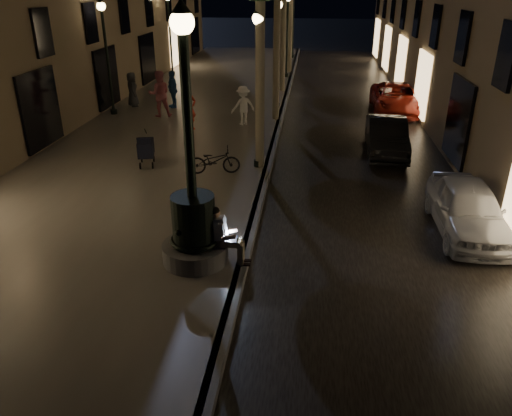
# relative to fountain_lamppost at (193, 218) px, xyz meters

# --- Properties ---
(ground) EXTENTS (120.00, 120.00, 0.00)m
(ground) POSITION_rel_fountain_lamppost_xyz_m (1.00, 13.00, -1.21)
(ground) COLOR black
(ground) RESTS_ON ground
(cobble_lane) EXTENTS (6.00, 45.00, 0.02)m
(cobble_lane) POSITION_rel_fountain_lamppost_xyz_m (4.00, 13.00, -1.20)
(cobble_lane) COLOR black
(cobble_lane) RESTS_ON ground
(promenade) EXTENTS (8.00, 45.00, 0.20)m
(promenade) POSITION_rel_fountain_lamppost_xyz_m (-3.00, 13.00, -1.11)
(promenade) COLOR slate
(promenade) RESTS_ON ground
(curb_strip) EXTENTS (0.25, 45.00, 0.20)m
(curb_strip) POSITION_rel_fountain_lamppost_xyz_m (1.00, 13.00, -1.11)
(curb_strip) COLOR #59595B
(curb_strip) RESTS_ON ground
(fountain_lamppost) EXTENTS (1.40, 1.40, 5.21)m
(fountain_lamppost) POSITION_rel_fountain_lamppost_xyz_m (0.00, 0.00, 0.00)
(fountain_lamppost) COLOR #59595B
(fountain_lamppost) RESTS_ON promenade
(seated_man_laptop) EXTENTS (0.91, 0.31, 1.28)m
(seated_man_laptop) POSITION_rel_fountain_lamppost_xyz_m (0.61, 0.00, -0.33)
(seated_man_laptop) COLOR tan
(seated_man_laptop) RESTS_ON promenade
(lamp_curb_a) EXTENTS (0.36, 0.36, 4.81)m
(lamp_curb_a) POSITION_rel_fountain_lamppost_xyz_m (0.70, 6.00, 2.02)
(lamp_curb_a) COLOR black
(lamp_curb_a) RESTS_ON promenade
(lamp_curb_b) EXTENTS (0.36, 0.36, 4.81)m
(lamp_curb_b) POSITION_rel_fountain_lamppost_xyz_m (0.70, 14.00, 2.02)
(lamp_curb_b) COLOR black
(lamp_curb_b) RESTS_ON promenade
(lamp_curb_c) EXTENTS (0.36, 0.36, 4.81)m
(lamp_curb_c) POSITION_rel_fountain_lamppost_xyz_m (0.70, 22.00, 2.02)
(lamp_curb_c) COLOR black
(lamp_curb_c) RESTS_ON promenade
(lamp_curb_d) EXTENTS (0.36, 0.36, 4.81)m
(lamp_curb_d) POSITION_rel_fountain_lamppost_xyz_m (0.70, 30.00, 2.02)
(lamp_curb_d) COLOR black
(lamp_curb_d) RESTS_ON promenade
(lamp_left_b) EXTENTS (0.36, 0.36, 4.81)m
(lamp_left_b) POSITION_rel_fountain_lamppost_xyz_m (-6.40, 12.00, 2.02)
(lamp_left_b) COLOR black
(lamp_left_b) RESTS_ON promenade
(lamp_left_c) EXTENTS (0.36, 0.36, 4.81)m
(lamp_left_c) POSITION_rel_fountain_lamppost_xyz_m (-6.40, 22.00, 2.02)
(lamp_left_c) COLOR black
(lamp_left_c) RESTS_ON promenade
(stroller) EXTENTS (0.66, 1.15, 1.16)m
(stroller) POSITION_rel_fountain_lamppost_xyz_m (-2.86, 5.65, -0.43)
(stroller) COLOR black
(stroller) RESTS_ON promenade
(car_front) EXTENTS (1.53, 3.73, 1.27)m
(car_front) POSITION_rel_fountain_lamppost_xyz_m (6.19, 2.40, -0.58)
(car_front) COLOR #B1B3B9
(car_front) RESTS_ON ground
(car_second) EXTENTS (1.47, 3.81, 1.24)m
(car_second) POSITION_rel_fountain_lamppost_xyz_m (5.00, 8.37, -0.59)
(car_second) COLOR black
(car_second) RESTS_ON ground
(car_third) EXTENTS (2.27, 4.70, 1.29)m
(car_third) POSITION_rel_fountain_lamppost_xyz_m (6.20, 14.52, -0.57)
(car_third) COLOR maroon
(car_third) RESTS_ON ground
(pedestrian_red) EXTENTS (0.72, 0.71, 1.68)m
(pedestrian_red) POSITION_rel_fountain_lamppost_xyz_m (-2.46, 9.93, -0.17)
(pedestrian_red) COLOR red
(pedestrian_red) RESTS_ON promenade
(pedestrian_pink) EXTENTS (1.14, 1.01, 1.95)m
(pedestrian_pink) POSITION_rel_fountain_lamppost_xyz_m (-4.19, 11.84, -0.04)
(pedestrian_pink) COLOR #CE6D7B
(pedestrian_pink) RESTS_ON promenade
(pedestrian_white) EXTENTS (1.17, 1.00, 1.57)m
(pedestrian_white) POSITION_rel_fountain_lamppost_xyz_m (-0.45, 10.91, -0.23)
(pedestrian_white) COLOR white
(pedestrian_white) RESTS_ON promenade
(pedestrian_blue) EXTENTS (0.91, 1.02, 1.66)m
(pedestrian_blue) POSITION_rel_fountain_lamppost_xyz_m (-4.09, 13.54, -0.18)
(pedestrian_blue) COLOR #254C8A
(pedestrian_blue) RESTS_ON promenade
(pedestrian_dark) EXTENTS (0.75, 0.89, 1.56)m
(pedestrian_dark) POSITION_rel_fountain_lamppost_xyz_m (-6.00, 13.51, -0.23)
(pedestrian_dark) COLOR #35353A
(pedestrian_dark) RESTS_ON promenade
(bicycle) EXTENTS (1.66, 0.83, 0.83)m
(bicycle) POSITION_rel_fountain_lamppost_xyz_m (-0.57, 5.20, -0.59)
(bicycle) COLOR black
(bicycle) RESTS_ON promenade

